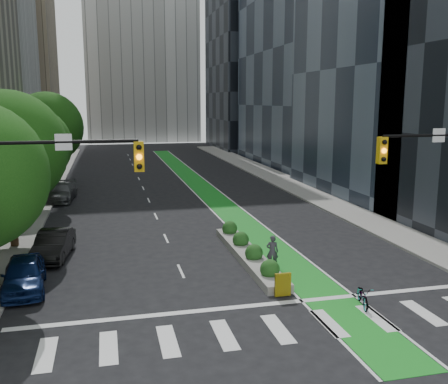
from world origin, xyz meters
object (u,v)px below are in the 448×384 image
cyclist (272,251)px  parked_car_left_far (62,192)px  median_planter (248,252)px  bicycle (363,296)px  parked_car_left_mid (53,245)px  parked_car_left_near (24,274)px

cyclist → parked_car_left_far: (-11.50, 19.99, -0.10)m
median_planter → bicycle: median_planter is taller
parked_car_left_mid → median_planter: bearing=-7.4°
parked_car_left_near → cyclist: bearing=-2.6°
parked_car_left_near → parked_car_left_mid: 4.58m
median_planter → cyclist: size_ratio=6.24×
median_planter → parked_car_left_near: 10.88m
bicycle → cyclist: 5.73m
parked_car_left_far → parked_car_left_mid: bearing=-82.1°
median_planter → parked_car_left_near: (-10.70, -1.95, 0.37)m
parked_car_left_far → parked_car_left_near: bearing=-85.0°
median_planter → parked_car_left_far: 21.34m
cyclist → parked_car_left_near: size_ratio=0.38×
bicycle → parked_car_left_near: 14.39m
median_planter → parked_car_left_far: parked_car_left_far is taller
median_planter → parked_car_left_near: bearing=-169.7°
parked_car_left_far → bicycle: bearing=-57.0°
cyclist → bicycle: bearing=128.5°
parked_car_left_near → median_planter: bearing=5.6°
bicycle → parked_car_left_mid: size_ratio=0.38×
median_planter → parked_car_left_mid: bearing=165.5°
parked_car_left_mid → parked_car_left_far: (-0.81, 15.90, -0.01)m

